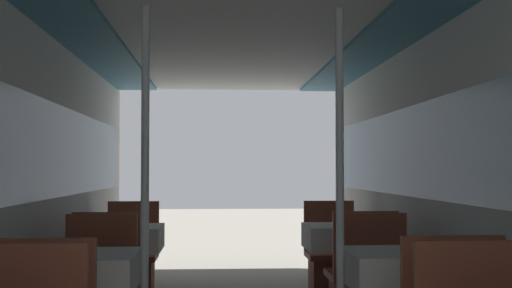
% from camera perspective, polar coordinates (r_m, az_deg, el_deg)
% --- Properties ---
extents(wall_left, '(0.05, 8.55, 2.11)m').
position_cam_1_polar(wall_left, '(4.29, -18.77, -3.35)').
color(wall_left, silver).
rests_on(wall_left, ground_plane).
extents(wall_right, '(0.05, 8.55, 2.11)m').
position_cam_1_polar(wall_right, '(4.38, 16.12, -3.34)').
color(wall_right, silver).
rests_on(wall_right, ground_plane).
extents(ceiling_panel, '(2.60, 8.55, 0.07)m').
position_cam_1_polar(ceiling_panel, '(4.24, -1.12, 10.90)').
color(ceiling_panel, silver).
rests_on(ceiling_panel, wall_left).
extents(dining_table_left_1, '(0.64, 0.64, 0.74)m').
position_cam_1_polar(dining_table_left_1, '(4.05, -14.08, -10.10)').
color(dining_table_left_1, '#4C4C51').
rests_on(dining_table_left_1, ground_plane).
extents(support_pole_left_1, '(0.05, 0.05, 2.11)m').
position_cam_1_polar(support_pole_left_1, '(3.96, -8.88, -4.15)').
color(support_pole_left_1, silver).
rests_on(support_pole_left_1, ground_plane).
extents(dining_table_left_2, '(0.64, 0.64, 0.74)m').
position_cam_1_polar(dining_table_left_2, '(5.85, -10.69, -7.60)').
color(dining_table_left_2, '#4C4C51').
rests_on(dining_table_left_2, ground_plane).
extents(chair_left_far_2, '(0.47, 0.47, 0.91)m').
position_cam_1_polar(chair_left_far_2, '(6.51, -9.99, -10.12)').
color(chair_left_far_2, brown).
rests_on(chair_left_far_2, ground_plane).
extents(dining_table_right_1, '(0.64, 0.64, 0.74)m').
position_cam_1_polar(dining_table_right_1, '(4.12, 11.78, -9.98)').
color(dining_table_right_1, '#4C4C51').
rests_on(dining_table_right_1, ground_plane).
extents(support_pole_right_1, '(0.05, 0.05, 2.11)m').
position_cam_1_polar(support_pole_right_1, '(4.01, 6.74, -4.13)').
color(support_pole_right_1, silver).
rests_on(support_pole_right_1, ground_plane).
extents(dining_table_right_2, '(0.64, 0.64, 0.74)m').
position_cam_1_polar(dining_table_right_2, '(5.90, 7.12, -7.57)').
color(dining_table_right_2, '#4C4C51').
rests_on(dining_table_right_2, ground_plane).
extents(chair_right_far_2, '(0.47, 0.47, 0.91)m').
position_cam_1_polar(chair_right_far_2, '(6.55, 6.13, -10.09)').
color(chair_right_far_2, brown).
rests_on(chair_right_far_2, ground_plane).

